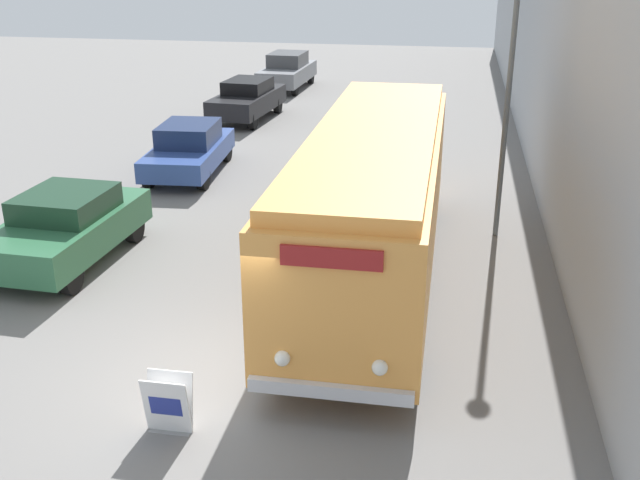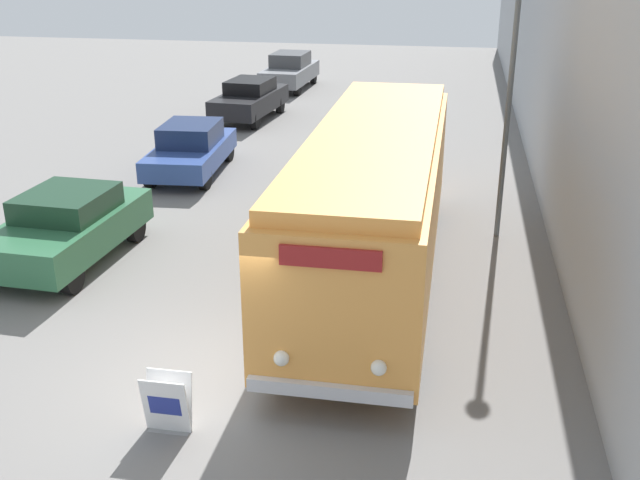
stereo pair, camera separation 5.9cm
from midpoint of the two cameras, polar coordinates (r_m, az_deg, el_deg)
ground_plane at (r=11.89m, az=-8.06°, el=-10.49°), size 80.00×80.00×0.00m
building_wall_right at (r=19.86m, az=17.74°, el=12.04°), size 0.30×60.00×6.54m
vintage_bus at (r=14.50m, az=4.26°, el=3.37°), size 2.42×10.22×3.06m
sign_board at (r=10.67m, az=-11.40°, el=-12.17°), size 0.65×0.33×0.88m
streetlamp at (r=16.65m, az=14.74°, el=14.75°), size 0.36×0.36×6.94m
parked_car_near at (r=16.43m, az=-18.59°, el=1.01°), size 2.11×4.21×1.52m
parked_car_mid at (r=22.02m, az=-9.74°, el=6.87°), size 2.08×4.35×1.46m
parked_car_far at (r=28.67m, az=-5.32°, el=10.66°), size 2.08×4.39×1.50m
parked_car_distant at (r=34.82m, az=-2.25°, el=12.76°), size 1.94×4.45×1.61m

